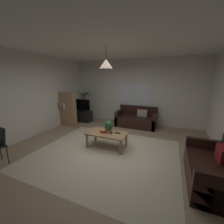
% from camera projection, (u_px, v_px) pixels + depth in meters
% --- Properties ---
extents(floor, '(5.68, 5.72, 0.02)m').
position_uv_depth(floor, '(108.00, 151.00, 3.97)').
color(floor, '#9E8466').
rests_on(floor, ground).
extents(rug, '(3.69, 3.15, 0.01)m').
position_uv_depth(rug, '(105.00, 154.00, 3.79)').
color(rug, beige).
rests_on(rug, ground).
extents(wall_back, '(5.80, 0.06, 2.79)m').
position_uv_depth(wall_back, '(135.00, 92.00, 6.24)').
color(wall_back, silver).
rests_on(wall_back, ground).
extents(wall_left, '(0.06, 5.72, 2.79)m').
position_uv_depth(wall_left, '(29.00, 96.00, 4.72)').
color(wall_left, silver).
rests_on(wall_left, ground).
extents(ceiling, '(5.68, 5.72, 0.02)m').
position_uv_depth(ceiling, '(107.00, 42.00, 3.32)').
color(ceiling, white).
extents(window_pane, '(1.47, 0.01, 1.05)m').
position_uv_depth(window_pane, '(133.00, 95.00, 6.26)').
color(window_pane, white).
extents(couch_under_window, '(1.62, 0.82, 0.82)m').
position_uv_depth(couch_under_window, '(136.00, 120.00, 5.96)').
color(couch_under_window, black).
rests_on(couch_under_window, ground).
extents(couch_right_side, '(0.82, 1.45, 0.82)m').
position_uv_depth(couch_right_side, '(214.00, 171.00, 2.65)').
color(couch_right_side, black).
rests_on(couch_right_side, ground).
extents(coffee_table, '(1.15, 0.61, 0.45)m').
position_uv_depth(coffee_table, '(107.00, 135.00, 4.09)').
color(coffee_table, '#A87F56').
rests_on(coffee_table, ground).
extents(book_on_table_0, '(0.14, 0.12, 0.03)m').
position_uv_depth(book_on_table_0, '(103.00, 132.00, 4.07)').
color(book_on_table_0, '#B22D2D').
rests_on(book_on_table_0, coffee_table).
extents(book_on_table_1, '(0.16, 0.14, 0.03)m').
position_uv_depth(book_on_table_1, '(103.00, 131.00, 4.07)').
color(book_on_table_1, '#B22D2D').
rests_on(book_on_table_1, coffee_table).
extents(book_on_table_2, '(0.14, 0.13, 0.02)m').
position_uv_depth(book_on_table_2, '(103.00, 130.00, 4.07)').
color(book_on_table_2, gold).
rests_on(book_on_table_2, coffee_table).
extents(remote_on_table_0, '(0.16, 0.06, 0.02)m').
position_uv_depth(remote_on_table_0, '(110.00, 133.00, 4.03)').
color(remote_on_table_0, black).
rests_on(remote_on_table_0, coffee_table).
extents(remote_on_table_1, '(0.16, 0.05, 0.02)m').
position_uv_depth(remote_on_table_1, '(118.00, 133.00, 4.02)').
color(remote_on_table_1, black).
rests_on(remote_on_table_1, coffee_table).
extents(potted_plant_on_table, '(0.24, 0.26, 0.36)m').
position_uv_depth(potted_plant_on_table, '(109.00, 126.00, 4.05)').
color(potted_plant_on_table, '#B77051').
rests_on(potted_plant_on_table, coffee_table).
extents(tv_stand, '(0.90, 0.44, 0.50)m').
position_uv_depth(tv_stand, '(82.00, 116.00, 6.66)').
color(tv_stand, black).
rests_on(tv_stand, ground).
extents(tv, '(0.89, 0.16, 0.55)m').
position_uv_depth(tv, '(81.00, 105.00, 6.52)').
color(tv, black).
rests_on(tv, tv_stand).
extents(potted_palm_corner, '(0.80, 0.77, 1.44)m').
position_uv_depth(potted_palm_corner, '(85.00, 106.00, 7.05)').
color(potted_palm_corner, brown).
rests_on(potted_palm_corner, ground).
extents(bookshelf_corner, '(0.70, 0.31, 1.40)m').
position_uv_depth(bookshelf_corner, '(68.00, 109.00, 5.97)').
color(bookshelf_corner, '#A87F56').
rests_on(bookshelf_corner, ground).
extents(pendant_lamp, '(0.36, 0.36, 0.57)m').
position_uv_depth(pendant_lamp, '(106.00, 64.00, 3.63)').
color(pendant_lamp, black).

